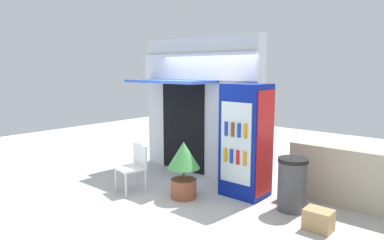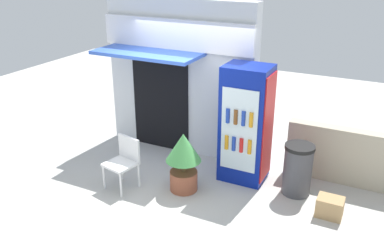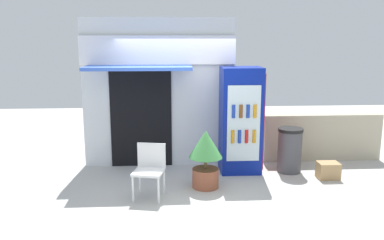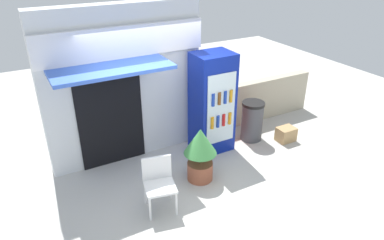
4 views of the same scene
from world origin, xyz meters
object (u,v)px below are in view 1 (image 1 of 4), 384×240
at_px(plastic_chair, 135,164).
at_px(cardboard_box, 318,220).
at_px(potted_plant_near_shop, 184,165).
at_px(trash_bin, 292,184).
at_px(drink_cooler, 246,140).

height_order(plastic_chair, cardboard_box, plastic_chair).
xyz_separation_m(plastic_chair, potted_plant_near_shop, (0.93, 0.33, 0.08)).
relative_size(potted_plant_near_shop, cardboard_box, 2.65).
bearing_deg(trash_bin, drink_cooler, 174.15).
bearing_deg(cardboard_box, plastic_chair, -168.90).
relative_size(plastic_chair, potted_plant_near_shop, 0.85).
relative_size(trash_bin, cardboard_box, 2.25).
distance_m(potted_plant_near_shop, cardboard_box, 2.33).
distance_m(trash_bin, cardboard_box, 0.78).
distance_m(potted_plant_near_shop, trash_bin, 1.83).
distance_m(plastic_chair, trash_bin, 2.80).
bearing_deg(potted_plant_near_shop, plastic_chair, -160.62).
bearing_deg(drink_cooler, potted_plant_near_shop, -132.30).
xyz_separation_m(plastic_chair, cardboard_box, (3.20, 0.63, -0.35)).
height_order(potted_plant_near_shop, cardboard_box, potted_plant_near_shop).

